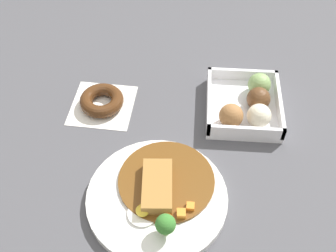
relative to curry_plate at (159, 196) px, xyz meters
name	(u,v)px	position (x,y,z in m)	size (l,w,h in m)	color
ground_plane	(161,159)	(0.10, 0.00, -0.01)	(1.60, 1.60, 0.00)	#4C4C51
curry_plate	(159,196)	(0.00, 0.00, 0.00)	(0.27, 0.27, 0.07)	white
donut_box	(248,105)	(0.24, -0.18, 0.01)	(0.19, 0.17, 0.07)	white
chocolate_ring_donut	(102,101)	(0.24, 0.15, 0.00)	(0.15, 0.15, 0.03)	white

